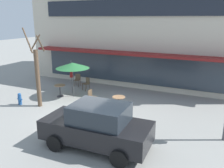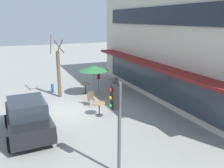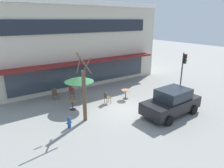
% 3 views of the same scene
% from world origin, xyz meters
% --- Properties ---
extents(ground_plane, '(80.00, 80.00, 0.00)m').
position_xyz_m(ground_plane, '(0.00, 0.00, 0.00)').
color(ground_plane, gray).
extents(building_facade, '(16.76, 9.10, 7.68)m').
position_xyz_m(building_facade, '(0.00, 9.97, 3.84)').
color(building_facade, beige).
rests_on(building_facade, ground).
extents(cafe_table_near_wall, '(0.70, 0.70, 0.76)m').
position_xyz_m(cafe_table_near_wall, '(-3.09, 2.16, 0.52)').
color(cafe_table_near_wall, '#333338').
rests_on(cafe_table_near_wall, ground).
extents(cafe_table_streetside, '(0.70, 0.70, 0.76)m').
position_xyz_m(cafe_table_streetside, '(1.23, 1.66, 0.52)').
color(cafe_table_streetside, '#333338').
rests_on(cafe_table_streetside, ground).
extents(patio_umbrella_green_folded, '(0.28, 0.28, 2.20)m').
position_xyz_m(patio_umbrella_green_folded, '(-2.80, 3.09, 1.63)').
color(patio_umbrella_green_folded, '#4C4C51').
rests_on(patio_umbrella_green_folded, ground).
extents(patio_umbrella_cream_folded, '(2.10, 2.10, 2.20)m').
position_xyz_m(patio_umbrella_cream_folded, '(-2.31, 2.56, 2.02)').
color(patio_umbrella_cream_folded, '#4C4C51').
rests_on(patio_umbrella_cream_folded, ground).
extents(cafe_chair_0, '(0.45, 0.45, 0.89)m').
position_xyz_m(cafe_chair_0, '(-3.45, 4.73, 0.53)').
color(cafe_chair_0, brown).
rests_on(cafe_chair_0, ground).
extents(cafe_chair_1, '(0.42, 0.42, 0.89)m').
position_xyz_m(cafe_chair_1, '(-0.51, 1.74, 0.53)').
color(cafe_chair_1, brown).
rests_on(cafe_chair_1, ground).
extents(cafe_chair_2, '(0.52, 0.52, 0.89)m').
position_xyz_m(cafe_chair_2, '(-2.28, 4.09, 0.53)').
color(cafe_chair_2, brown).
rests_on(cafe_chair_2, ground).
extents(parked_sedan, '(4.27, 2.15, 1.76)m').
position_xyz_m(parked_sedan, '(2.04, -2.21, 0.88)').
color(parked_sedan, black).
rests_on(parked_sedan, ground).
extents(street_tree, '(0.99, 0.99, 4.39)m').
position_xyz_m(street_tree, '(-3.07, 0.26, 1.84)').
color(street_tree, brown).
rests_on(street_tree, ground).
extents(traffic_light_pole, '(0.26, 0.44, 3.40)m').
position_xyz_m(traffic_light_pole, '(6.50, 0.37, 2.30)').
color(traffic_light_pole, '#47474C').
rests_on(traffic_light_pole, ground).
extents(fire_hydrant, '(0.36, 0.20, 0.71)m').
position_xyz_m(fire_hydrant, '(-4.28, -0.04, 0.35)').
color(fire_hydrant, '#1E4C8C').
rests_on(fire_hydrant, ground).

